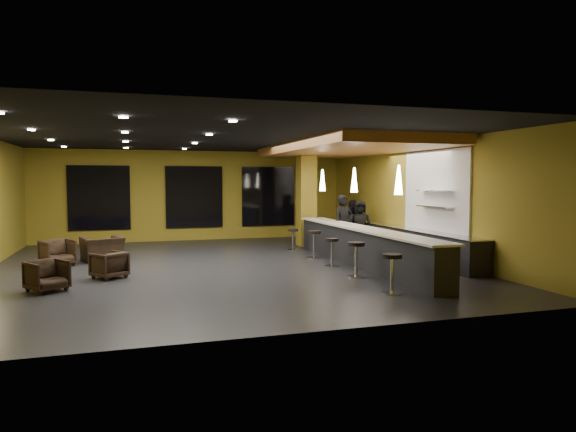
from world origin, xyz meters
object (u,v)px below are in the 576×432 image
object	(u,v)px
bar_counter	(361,247)
bar_stool_0	(392,268)
pendant_0	(399,180)
bar_stool_4	(293,237)
staff_c	(360,225)
staff_b	(354,224)
armchair_d	(102,249)
armchair_b	(109,265)
staff_a	(344,224)
bar_stool_3	(314,241)
prep_counter	(416,245)
pendant_2	(322,180)
bar_stool_2	(332,249)
bar_stool_1	(356,255)
column	(306,197)
pendant_1	(354,180)
armchair_c	(58,253)

from	to	relation	value
bar_counter	bar_stool_0	bearing A→B (deg)	-105.22
pendant_0	bar_stool_4	xyz separation A→B (m)	(-0.85, 5.50, -1.89)
staff_c	bar_counter	bearing A→B (deg)	-92.88
staff_b	bar_counter	bearing A→B (deg)	-122.44
bar_counter	armchair_d	world-z (taller)	bar_counter
armchair_b	staff_a	bearing A→B (deg)	161.94
pendant_0	bar_stool_3	size ratio (longest dim) A/B	0.84
prep_counter	bar_stool_4	bearing A→B (deg)	133.54
pendant_2	bar_stool_0	distance (m)	6.77
pendant_2	bar_stool_2	size ratio (longest dim) A/B	0.90
bar_counter	bar_stool_1	xyz separation A→B (m)	(-0.89, -1.59, 0.05)
bar_stool_0	bar_stool_4	bearing A→B (deg)	89.28
pendant_2	bar_stool_3	bearing A→B (deg)	-119.68
pendant_2	bar_stool_2	world-z (taller)	pendant_2
pendant_2	armchair_d	bearing A→B (deg)	-179.29
column	pendant_2	distance (m)	1.71
armchair_d	bar_stool_0	size ratio (longest dim) A/B	1.31
pendant_1	armchair_c	distance (m)	8.44
bar_stool_1	bar_stool_0	bearing A→B (deg)	-91.58
pendant_1	bar_stool_1	distance (m)	2.90
armchair_b	bar_stool_4	world-z (taller)	bar_stool_4
bar_stool_1	armchair_d	bearing A→B (deg)	142.95
prep_counter	staff_b	world-z (taller)	staff_b
pendant_1	staff_a	xyz separation A→B (m)	(0.50, 1.88, -1.41)
column	armchair_b	xyz separation A→B (m)	(-6.58, -4.54, -1.43)
bar_stool_2	armchair_b	bearing A→B (deg)	179.62
staff_a	bar_stool_1	world-z (taller)	staff_a
column	armchair_c	distance (m)	8.41
pendant_1	bar_stool_0	xyz separation A→B (m)	(-0.94, -3.95, -1.82)
staff_b	staff_c	distance (m)	0.50
pendant_0	bar_stool_0	distance (m)	2.51
staff_b	bar_stool_4	distance (m)	2.31
column	pendant_0	size ratio (longest dim) A/B	5.00
bar_counter	bar_stool_4	size ratio (longest dim) A/B	11.19
bar_counter	armchair_c	xyz separation A→B (m)	(-7.99, 2.36, -0.14)
bar_counter	pendant_1	distance (m)	1.92
staff_c	pendant_0	bearing A→B (deg)	-83.91
pendant_0	staff_c	world-z (taller)	pendant_0
pendant_1	bar_stool_3	xyz separation A→B (m)	(-0.80, 1.09, -1.82)
column	staff_c	bearing A→B (deg)	-45.33
pendant_1	bar_stool_2	distance (m)	2.10
pendant_1	armchair_c	xyz separation A→B (m)	(-7.99, 1.86, -1.99)
pendant_2	staff_a	world-z (taller)	pendant_2
bar_stool_3	bar_stool_4	size ratio (longest dim) A/B	1.16
pendant_1	bar_stool_1	bearing A→B (deg)	-113.00
bar_stool_0	bar_stool_4	size ratio (longest dim) A/B	1.16
column	armchair_c	xyz separation A→B (m)	(-7.99, -2.24, -1.39)
armchair_d	bar_stool_0	distance (m)	8.70
column	pendant_1	bearing A→B (deg)	-90.00
column	staff_b	bearing A→B (deg)	-33.92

